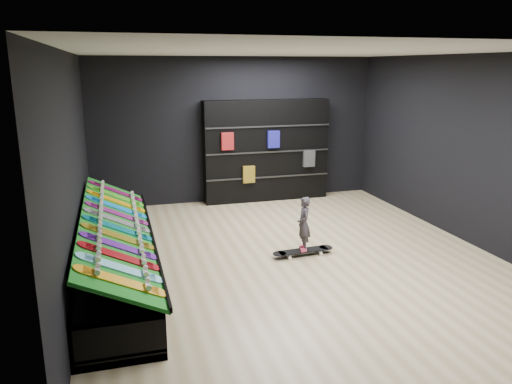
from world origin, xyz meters
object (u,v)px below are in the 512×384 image
object	(u,v)px
display_rack	(116,259)
floor_skateboard	(303,253)
back_shelving	(266,151)
child	(303,234)

from	to	relation	value
display_rack	floor_skateboard	bearing A→B (deg)	0.06
back_shelving	child	xyz separation A→B (m)	(-0.43, -3.32, -0.73)
floor_skateboard	child	size ratio (longest dim) A/B	1.96
floor_skateboard	display_rack	bearing A→B (deg)	175.92
display_rack	floor_skateboard	xyz separation A→B (m)	(2.74, 0.00, -0.20)
back_shelving	child	world-z (taller)	back_shelving
display_rack	child	world-z (taller)	child
display_rack	back_shelving	distance (m)	4.66
display_rack	back_shelving	xyz separation A→B (m)	(3.17, 3.32, 0.82)
display_rack	child	distance (m)	2.74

